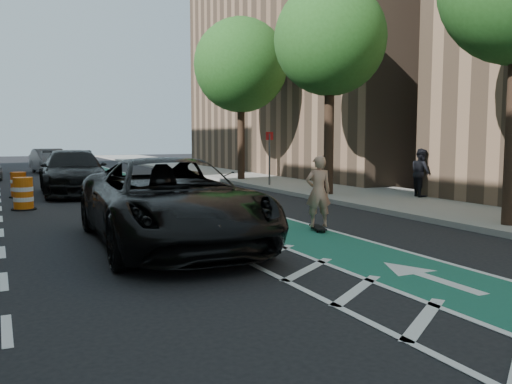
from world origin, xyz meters
TOP-DOWN VIEW (x-y plane):
  - ground at (0.00, 0.00)m, footprint 120.00×120.00m
  - bike_lane at (3.00, 10.00)m, footprint 2.00×90.00m
  - buffer_strip at (1.50, 10.00)m, footprint 1.40×90.00m
  - sidewalk_right at (9.50, 10.00)m, footprint 5.00×90.00m
  - curb_right at (7.05, 10.00)m, footprint 0.12×90.00m
  - building_right_far at (17.50, 20.00)m, footprint 14.00×22.00m
  - tree_r_c at (7.90, 8.00)m, footprint 4.20×4.20m
  - tree_r_d at (7.90, 16.00)m, footprint 4.20×4.20m
  - sign_post at (7.60, 12.00)m, footprint 0.35×0.08m
  - skateboard at (3.70, 1.78)m, footprint 0.45×0.84m
  - skateboarder at (3.70, 1.78)m, footprint 0.71×0.57m
  - suv_near at (0.00, 1.68)m, footprint 3.28×6.69m
  - suv_far at (-0.51, 13.17)m, footprint 2.65×6.06m
  - car_grey at (-0.25, 26.76)m, footprint 2.19×4.80m
  - pedestrian at (10.31, 5.50)m, footprint 0.89×1.00m
  - barrel_a at (-2.52, 9.00)m, footprint 0.74×0.74m
  - barrel_b at (-2.52, 12.83)m, footprint 0.70×0.70m

SIDE VIEW (x-z plane):
  - ground at x=0.00m, z-range 0.00..0.00m
  - buffer_strip at x=1.50m, z-range 0.00..0.01m
  - bike_lane at x=3.00m, z-range 0.00..0.01m
  - sidewalk_right at x=9.50m, z-range 0.00..0.15m
  - curb_right at x=7.05m, z-range 0.00..0.16m
  - skateboard at x=3.70m, z-range 0.03..0.14m
  - barrel_b at x=-2.52m, z-range -0.03..0.93m
  - barrel_a at x=-2.52m, z-range -0.03..0.99m
  - car_grey at x=-0.25m, z-range 0.00..1.53m
  - suv_far at x=-0.51m, z-range 0.00..1.73m
  - suv_near at x=0.00m, z-range 0.00..1.83m
  - skateboarder at x=3.70m, z-range 0.11..1.82m
  - pedestrian at x=10.31m, z-range 0.15..1.86m
  - sign_post at x=7.60m, z-range 0.11..2.59m
  - tree_r_c at x=7.90m, z-range 1.82..9.72m
  - tree_r_d at x=7.90m, z-range 1.82..9.72m
  - building_right_far at x=17.50m, z-range 0.00..19.00m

